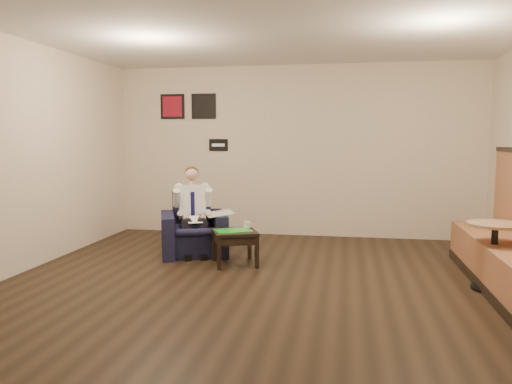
% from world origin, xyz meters
% --- Properties ---
extents(ground, '(6.00, 6.00, 0.00)m').
position_xyz_m(ground, '(0.00, 0.00, 0.00)').
color(ground, black).
rests_on(ground, ground).
extents(wall_back, '(6.00, 0.02, 2.80)m').
position_xyz_m(wall_back, '(0.00, 3.00, 1.40)').
color(wall_back, '#F2E2C6').
rests_on(wall_back, ground).
extents(wall_front, '(6.00, 0.02, 2.80)m').
position_xyz_m(wall_front, '(0.00, -3.00, 1.40)').
color(wall_front, '#F2E2C6').
rests_on(wall_front, ground).
extents(wall_left, '(0.02, 6.00, 2.80)m').
position_xyz_m(wall_left, '(-3.00, 0.00, 1.40)').
color(wall_left, '#F2E2C6').
rests_on(wall_left, ground).
extents(ceiling, '(6.00, 6.00, 0.02)m').
position_xyz_m(ceiling, '(0.00, 0.00, 2.80)').
color(ceiling, white).
rests_on(ceiling, wall_back).
extents(seating_sign, '(0.32, 0.02, 0.20)m').
position_xyz_m(seating_sign, '(-1.30, 2.98, 1.50)').
color(seating_sign, black).
rests_on(seating_sign, wall_back).
extents(art_print_left, '(0.42, 0.03, 0.42)m').
position_xyz_m(art_print_left, '(-2.10, 2.98, 2.15)').
color(art_print_left, maroon).
rests_on(art_print_left, wall_back).
extents(art_print_right, '(0.42, 0.03, 0.42)m').
position_xyz_m(art_print_right, '(-1.55, 2.98, 2.15)').
color(art_print_right, black).
rests_on(art_print_right, wall_back).
extents(armchair, '(1.14, 1.14, 0.85)m').
position_xyz_m(armchair, '(-1.25, 1.38, 0.42)').
color(armchair, black).
rests_on(armchair, ground).
extents(seated_man, '(0.82, 0.98, 1.16)m').
position_xyz_m(seated_man, '(-1.21, 1.27, 0.58)').
color(seated_man, silver).
rests_on(seated_man, armchair).
extents(lap_papers, '(0.29, 0.33, 0.01)m').
position_xyz_m(lap_papers, '(-1.18, 1.19, 0.52)').
color(lap_papers, white).
rests_on(lap_papers, seated_man).
extents(newspaper, '(0.53, 0.57, 0.01)m').
position_xyz_m(newspaper, '(-0.89, 1.42, 0.58)').
color(newspaper, silver).
rests_on(newspaper, armchair).
extents(side_table, '(0.70, 0.70, 0.44)m').
position_xyz_m(side_table, '(-0.56, 0.92, 0.22)').
color(side_table, black).
rests_on(side_table, ground).
extents(green_folder, '(0.54, 0.49, 0.01)m').
position_xyz_m(green_folder, '(-0.58, 0.89, 0.44)').
color(green_folder, green).
rests_on(green_folder, side_table).
extents(coffee_mug, '(0.10, 0.10, 0.09)m').
position_xyz_m(coffee_mug, '(-0.44, 1.09, 0.48)').
color(coffee_mug, white).
rests_on(coffee_mug, side_table).
extents(smartphone, '(0.15, 0.10, 0.01)m').
position_xyz_m(smartphone, '(-0.57, 1.08, 0.44)').
color(smartphone, black).
rests_on(smartphone, side_table).
extents(cafe_table, '(0.62, 0.62, 0.73)m').
position_xyz_m(cafe_table, '(2.39, 0.34, 0.36)').
color(cafe_table, '#A67D5A').
rests_on(cafe_table, ground).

